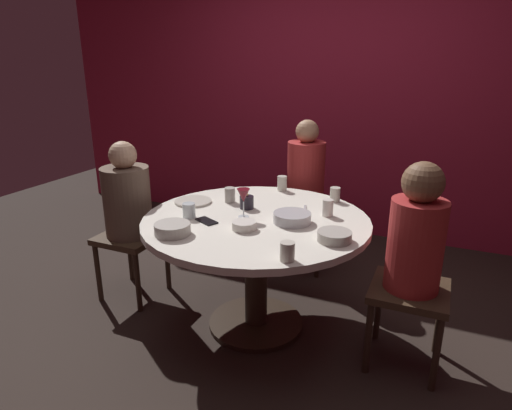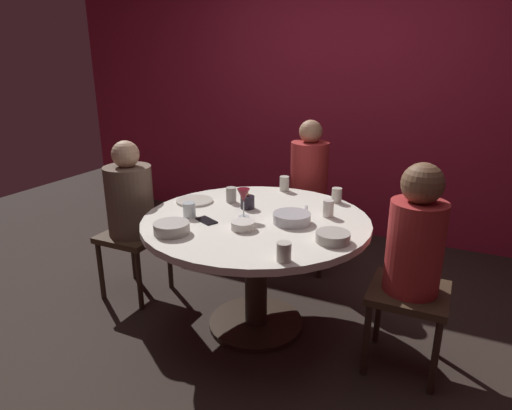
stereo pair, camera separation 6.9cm
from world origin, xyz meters
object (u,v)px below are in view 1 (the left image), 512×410
dinner_plate (193,201)px  bowl_sauce_side (244,225)px  seated_diner_right (415,245)px  cup_near_candle (287,251)px  cup_far_edge (282,183)px  bowl_salad_center (172,229)px  candle_holder (247,202)px  seated_diner_back (306,179)px  cell_phone (206,221)px  dining_table (256,241)px  wine_glass (243,197)px  cup_by_left_diner (189,210)px  bowl_serving_large (292,218)px  cup_beside_wine (335,195)px  cup_center_front (328,208)px  bowl_small_white (334,236)px  seated_diner_left (127,203)px  cup_by_right_diner (230,195)px

dinner_plate → bowl_sauce_side: (0.51, -0.30, 0.02)m
bowl_sauce_side → seated_diner_right: bearing=12.4°
cup_near_candle → cup_far_edge: bearing=111.8°
seated_diner_right → bowl_salad_center: 1.27m
candle_holder → seated_diner_back: bearing=81.5°
cell_phone → cup_near_candle: cup_near_candle is taller
dining_table → candle_holder: candle_holder is taller
dinner_plate → cup_near_candle: size_ratio=2.62×
candle_holder → bowl_sauce_side: bearing=-67.5°
wine_glass → cup_by_left_diner: bearing=-155.8°
bowl_serving_large → bowl_salad_center: (-0.53, -0.43, 0.00)m
cup_beside_wine → seated_diner_right: bearing=-42.1°
bowl_sauce_side → cup_center_front: cup_center_front is taller
dining_table → bowl_salad_center: bowl_salad_center is taller
bowl_sauce_side → cup_near_candle: size_ratio=1.45×
bowl_small_white → seated_diner_left: bearing=174.0°
seated_diner_back → dinner_plate: size_ratio=4.92×
wine_glass → seated_diner_back: bearing=85.9°
cup_by_left_diner → cup_far_edge: (0.31, 0.75, 0.01)m
dinner_plate → cup_by_left_diner: 0.29m
cup_by_left_diner → cup_far_edge: 0.81m
candle_holder → cup_by_right_diner: size_ratio=1.04×
bowl_salad_center → cup_by_left_diner: cup_by_left_diner is taller
dining_table → bowl_small_white: bowl_small_white is taller
seated_diner_back → bowl_salad_center: (-0.31, -1.37, 0.03)m
cup_by_left_diner → cup_far_edge: cup_far_edge is taller
cell_phone → bowl_salad_center: bearing=9.7°
dinner_plate → bowl_serving_large: (0.72, -0.09, 0.02)m
dinner_plate → bowl_serving_large: bearing=-7.0°
seated_diner_right → cup_center_front: size_ratio=11.44×
bowl_serving_large → bowl_small_white: bearing=-29.8°
dining_table → bowl_small_white: size_ratio=7.55×
cup_center_front → seated_diner_back: bearing=116.6°
seated_diner_left → cup_center_front: bearing=8.8°
candle_holder → bowl_salad_center: candle_holder is taller
cup_by_right_diner → cup_center_front: 0.65m
candle_holder → cup_center_front: size_ratio=1.01×
wine_glass → cup_by_right_diner: bearing=132.4°
seated_diner_back → cell_phone: (-0.24, -1.13, 0.01)m
cell_phone → cup_beside_wine: (0.58, 0.67, 0.04)m
wine_glass → cell_phone: 0.26m
bowl_salad_center → cup_near_candle: (0.67, -0.06, 0.02)m
cup_by_right_diner → cup_center_front: bearing=0.2°
bowl_small_white → cup_by_right_diner: cup_by_right_diner is taller
cell_phone → candle_holder: bearing=-174.0°
bowl_serving_large → bowl_small_white: (0.29, -0.17, -0.00)m
dining_table → seated_diner_left: size_ratio=1.20×
bowl_salad_center → cup_far_edge: size_ratio=1.85×
seated_diner_left → bowl_sauce_side: size_ratio=8.37×
bowl_small_white → cup_beside_wine: 0.67m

